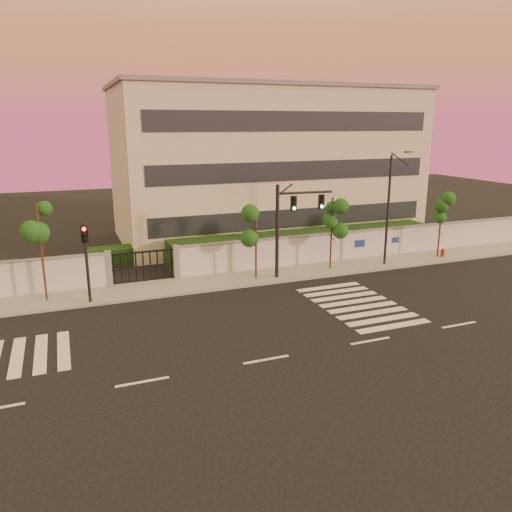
{
  "coord_description": "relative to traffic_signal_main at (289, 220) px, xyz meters",
  "views": [
    {
      "loc": [
        -7.15,
        -17.15,
        9.33
      ],
      "look_at": [
        1.9,
        6.0,
        2.72
      ],
      "focal_mm": 35.0,
      "sensor_mm": 36.0,
      "label": 1
    }
  ],
  "objects": [
    {
      "name": "ground",
      "position": [
        -5.53,
        -9.86,
        -3.7
      ],
      "size": [
        120.0,
        120.0,
        0.0
      ],
      "primitive_type": "plane",
      "color": "black",
      "rests_on": "ground"
    },
    {
      "name": "sidewalk",
      "position": [
        -5.53,
        0.64,
        -3.62
      ],
      "size": [
        60.0,
        3.0,
        0.15
      ],
      "primitive_type": "cube",
      "color": "gray",
      "rests_on": "ground"
    },
    {
      "name": "perimeter_wall",
      "position": [
        -5.43,
        2.14,
        -2.63
      ],
      "size": [
        60.0,
        0.36,
        2.2
      ],
      "color": "#B4B6BB",
      "rests_on": "ground"
    },
    {
      "name": "hedge_row",
      "position": [
        -4.36,
        4.88,
        -2.88
      ],
      "size": [
        41.0,
        4.25,
        1.8
      ],
      "color": "black",
      "rests_on": "ground"
    },
    {
      "name": "institutional_building",
      "position": [
        3.47,
        12.13,
        2.46
      ],
      "size": [
        24.4,
        12.4,
        12.25
      ],
      "color": "beige",
      "rests_on": "ground"
    },
    {
      "name": "road_markings",
      "position": [
        -7.11,
        -6.1,
        -3.69
      ],
      "size": [
        57.0,
        7.62,
        0.02
      ],
      "color": "silver",
      "rests_on": "ground"
    },
    {
      "name": "street_tree_c",
      "position": [
        -13.92,
        0.63,
        0.24
      ],
      "size": [
        1.49,
        1.19,
        5.35
      ],
      "color": "#382314",
      "rests_on": "ground"
    },
    {
      "name": "street_tree_d",
      "position": [
        -2.01,
        0.24,
        -0.34
      ],
      "size": [
        1.47,
        1.17,
        4.57
      ],
      "color": "#382314",
      "rests_on": "ground"
    },
    {
      "name": "street_tree_e",
      "position": [
        3.35,
        0.56,
        -0.16
      ],
      "size": [
        1.53,
        1.22,
        4.81
      ],
      "color": "#382314",
      "rests_on": "ground"
    },
    {
      "name": "street_tree_f",
      "position": [
        11.93,
        0.32,
        -0.33
      ],
      "size": [
        1.45,
        1.16,
        4.58
      ],
      "color": "#382314",
      "rests_on": "ground"
    },
    {
      "name": "traffic_signal_main",
      "position": [
        0.0,
        0.0,
        0.0
      ],
      "size": [
        3.7,
        0.47,
        5.85
      ],
      "rotation": [
        0.0,
        0.0,
        -0.08
      ],
      "color": "black",
      "rests_on": "ground"
    },
    {
      "name": "traffic_signal_secondary",
      "position": [
        -11.79,
        -0.48,
        -0.88
      ],
      "size": [
        0.35,
        0.34,
        4.45
      ],
      "rotation": [
        0.0,
        0.0,
        0.04
      ],
      "color": "black",
      "rests_on": "ground"
    },
    {
      "name": "streetlight_east",
      "position": [
        7.26,
        -0.06,
        0.47
      ],
      "size": [
        0.46,
        1.86,
        7.72
      ],
      "color": "black",
      "rests_on": "ground"
    },
    {
      "name": "fire_hydrant",
      "position": [
        12.19,
        0.12,
        -3.32
      ],
      "size": [
        0.3,
        0.29,
        0.77
      ],
      "rotation": [
        0.0,
        0.0,
        -0.37
      ],
      "color": "#AB180B",
      "rests_on": "ground"
    }
  ]
}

